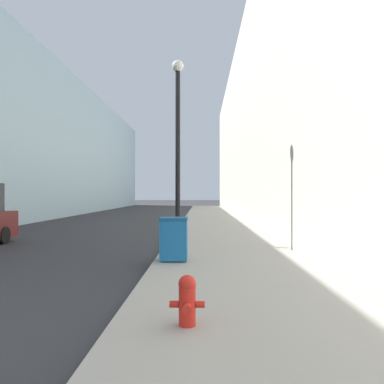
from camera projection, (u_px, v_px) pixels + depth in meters
The scene contains 5 objects.
sidewalk_right at pixel (215, 225), 21.31m from camera, with size 3.99×60.00×0.13m.
building_right_stone at pixel (315, 126), 29.12m from camera, with size 12.00×60.00×14.17m.
fire_hydrant at pixel (187, 299), 4.91m from camera, with size 0.46×0.35×0.66m.
trash_bin at pixel (174, 238), 9.66m from camera, with size 0.71×0.70×1.11m.
lamppost at pixel (178, 140), 13.53m from camera, with size 0.43×0.43×6.57m.
Camera 1 is at (5.37, -3.34, 1.87)m, focal length 35.00 mm.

